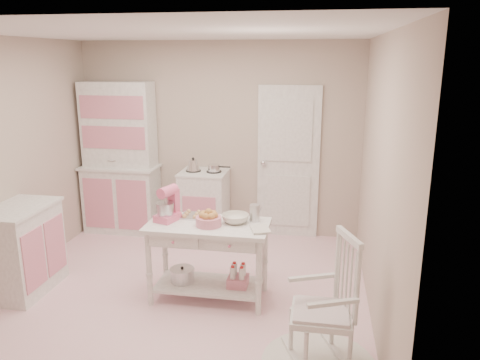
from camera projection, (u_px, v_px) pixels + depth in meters
name	position (u px, v px, depth m)	size (l,w,h in m)	color
room_shell	(176.00, 137.00, 4.45)	(3.84, 3.84, 2.62)	pink
door	(288.00, 163.00, 6.23)	(0.82, 0.05, 2.04)	white
hutch	(119.00, 158.00, 6.41)	(1.06, 0.50, 2.08)	white
stove	(204.00, 204.00, 6.31)	(0.62, 0.57, 0.92)	white
base_cabinet	(23.00, 249.00, 4.83)	(0.54, 0.84, 0.92)	white
rocking_chair	(321.00, 302.00, 3.61)	(0.48, 0.72, 1.10)	white
work_table	(209.00, 261.00, 4.70)	(1.20, 0.60, 0.80)	white
stand_mixer	(167.00, 204.00, 4.64)	(0.20, 0.28, 0.34)	#E8628B
cookie_tray	(198.00, 216.00, 4.79)	(0.34, 0.24, 0.02)	silver
bread_basket	(209.00, 221.00, 4.53)	(0.25, 0.25, 0.09)	pink
mixing_bowl	(235.00, 219.00, 4.62)	(0.27, 0.27, 0.08)	silver
metal_pitcher	(255.00, 213.00, 4.65)	(0.10, 0.10, 0.17)	silver
recipe_book	(251.00, 230.00, 4.40)	(0.17, 0.23, 0.02)	silver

